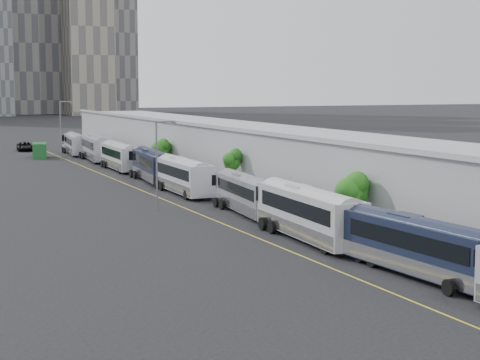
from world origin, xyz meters
TOP-DOWN VIEW (x-y plane):
  - sidewalk at (9.00, 55.00)m, footprint 10.00×170.00m
  - lane_line at (-1.50, 55.00)m, footprint 0.12×160.00m
  - depot at (12.99, 55.00)m, footprint 12.45×160.40m
  - bus_1 at (2.29, 21.01)m, footprint 3.37×12.76m
  - bus_2 at (1.69, 34.02)m, footprint 3.52×14.02m
  - bus_3 at (2.68, 47.67)m, footprint 3.63×12.37m
  - bus_4 at (1.84, 62.90)m, footprint 2.99×13.37m
  - bus_5 at (2.33, 75.10)m, footprint 3.99×13.51m
  - bus_6 at (2.12, 89.73)m, footprint 2.99×12.99m
  - bus_7 at (2.44, 104.89)m, footprint 3.88×13.95m
  - bus_8 at (1.93, 117.69)m, footprint 3.63×12.46m
  - tree_1 at (5.47, 34.11)m, footprint 2.67×2.67m
  - tree_2 at (5.90, 58.72)m, footprint 1.81×1.81m
  - tree_3 at (5.58, 81.99)m, footprint 2.43×2.43m
  - street_lamp_near at (-4.22, 52.52)m, footprint 2.04×0.22m
  - street_lamp_far at (-4.01, 99.00)m, footprint 2.04×0.22m
  - shipping_container at (-4.79, 113.74)m, footprint 3.10×5.79m
  - suv at (-4.78, 128.92)m, footprint 3.17×6.07m

SIDE VIEW (x-z plane):
  - lane_line at x=-1.50m, z-range 0.00..0.02m
  - sidewalk at x=9.00m, z-range 0.00..0.12m
  - suv at x=-4.78m, z-range 0.00..1.63m
  - shipping_container at x=-4.79m, z-range 0.00..2.41m
  - bus_3 at x=2.68m, z-range -0.28..3.28m
  - bus_8 at x=1.93m, z-range -0.28..3.31m
  - bus_1 at x=2.29m, z-range -0.29..3.40m
  - bus_6 at x=2.12m, z-range -0.29..3.48m
  - bus_5 at x=2.33m, z-range -0.30..3.59m
  - bus_4 at x=1.84m, z-range -0.30..3.59m
  - bus_7 at x=2.44m, z-range -0.31..3.71m
  - bus_2 at x=1.69m, z-range -0.32..3.75m
  - tree_3 at x=5.58m, z-range 1.10..5.76m
  - depot at x=12.99m, z-range -0.09..7.11m
  - tree_1 at x=5.47m, z-range 1.19..6.25m
  - tree_2 at x=5.90m, z-range 1.47..6.30m
  - street_lamp_near at x=-4.22m, z-range 0.68..9.16m
  - street_lamp_far at x=-4.01m, z-range 0.70..10.21m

